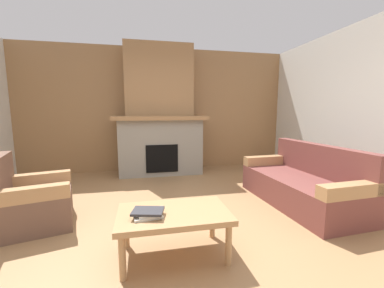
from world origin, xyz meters
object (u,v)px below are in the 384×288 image
(coffee_table, at_px, (174,217))
(fireplace, at_px, (160,119))
(armchair, at_px, (30,202))
(couch, at_px, (303,184))

(coffee_table, bearing_deg, fireplace, 87.79)
(armchair, distance_m, coffee_table, 1.80)
(couch, bearing_deg, fireplace, 130.15)
(coffee_table, bearing_deg, armchair, 149.68)
(fireplace, bearing_deg, couch, -49.85)
(fireplace, height_order, couch, fireplace)
(fireplace, xyz_separation_m, couch, (1.86, -2.20, -0.88))
(fireplace, relative_size, couch, 1.46)
(fireplace, bearing_deg, armchair, -127.63)
(couch, xyz_separation_m, armchair, (-3.53, 0.04, 0.01))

